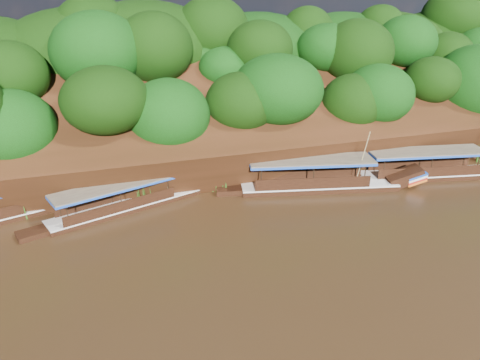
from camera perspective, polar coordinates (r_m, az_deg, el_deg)
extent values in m
plane|color=black|center=(32.59, 11.93, -6.85)|extent=(160.00, 160.00, 0.00)
cube|color=black|center=(44.68, 2.26, 6.73)|extent=(120.00, 16.12, 13.64)
cube|color=black|center=(54.77, -1.40, 5.96)|extent=(120.00, 24.00, 12.00)
ellipsoid|color=#19430B|center=(42.12, -4.99, 5.65)|extent=(18.00, 8.00, 6.40)
ellipsoid|color=#19430B|center=(50.01, -0.48, 15.15)|extent=(24.00, 11.00, 8.40)
ellipsoid|color=#19430B|center=(56.31, 26.66, 7.61)|extent=(18.00, 8.00, 6.00)
cube|color=black|center=(44.94, 22.34, 0.35)|extent=(13.22, 4.61, 0.92)
cube|color=silver|center=(44.79, 22.42, 0.87)|extent=(13.24, 4.67, 0.10)
cube|color=brown|center=(43.74, 21.88, 3.27)|extent=(10.51, 4.42, 0.12)
cube|color=#1A48AE|center=(43.77, 21.86, 3.12)|extent=(10.51, 4.42, 0.18)
cube|color=black|center=(39.73, 9.58, -1.06)|extent=(13.23, 5.13, 0.98)
cube|color=silver|center=(39.55, 9.63, -0.44)|extent=(13.24, 5.20, 0.11)
cube|color=black|center=(41.90, 19.38, 0.33)|extent=(3.40, 2.41, 1.83)
cube|color=#1A48AE|center=(42.13, 20.44, 0.78)|extent=(1.96, 2.16, 0.67)
cube|color=#AF2013|center=(42.26, 20.37, 0.32)|extent=(1.96, 2.16, 0.67)
cube|color=brown|center=(38.56, 8.67, 2.45)|extent=(10.55, 4.87, 0.13)
cube|color=#1A48AE|center=(38.61, 8.65, 2.27)|extent=(10.55, 4.87, 0.20)
cylinder|color=tan|center=(39.08, 14.72, 2.60)|extent=(0.41, 0.93, 4.67)
cube|color=black|center=(36.71, -13.59, -3.48)|extent=(11.88, 5.69, 0.81)
cube|color=silver|center=(36.54, -13.65, -2.93)|extent=(11.90, 5.75, 0.09)
cube|color=black|center=(39.19, -4.77, -0.14)|extent=(3.12, 2.30, 1.60)
cube|color=#1A48AE|center=(39.45, -3.87, 0.47)|extent=(1.88, 1.93, 0.60)
cube|color=#AF2013|center=(39.57, -3.86, 0.06)|extent=(1.88, 1.93, 0.60)
cube|color=brown|center=(35.58, -15.00, -0.64)|extent=(9.54, 5.15, 0.11)
cube|color=#1A48AE|center=(35.62, -14.98, -0.80)|extent=(9.54, 5.15, 0.16)
cylinder|color=tan|center=(36.93, -8.75, 1.35)|extent=(0.60, 1.57, 3.95)
cube|color=black|center=(38.72, -20.95, -1.89)|extent=(2.99, 2.29, 1.59)
cube|color=#1A48AE|center=(38.75, -20.03, -1.27)|extent=(1.79, 1.97, 0.57)
cube|color=#AF2013|center=(38.88, -19.97, -1.71)|extent=(1.79, 1.97, 0.57)
cone|color=#2D5A16|center=(37.71, -25.25, -3.07)|extent=(1.50, 1.50, 1.58)
cone|color=#2D5A16|center=(36.82, -11.80, -1.65)|extent=(1.50, 1.50, 1.83)
cone|color=#2D5A16|center=(38.35, -2.31, -0.55)|extent=(1.50, 1.50, 1.33)
cone|color=#2D5A16|center=(40.35, 5.93, 0.84)|extent=(1.50, 1.50, 1.70)
cone|color=#2D5A16|center=(43.87, 14.68, 2.30)|extent=(1.50, 1.50, 2.09)
cone|color=#2D5A16|center=(46.36, 21.31, 2.18)|extent=(1.50, 1.50, 1.52)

